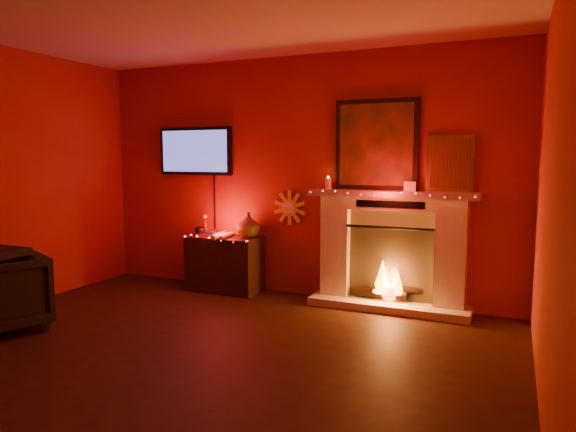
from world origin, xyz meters
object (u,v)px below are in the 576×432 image
Objects in this scene: fireplace at (391,239)px; sunburst_clock at (290,208)px; tv at (196,151)px; console_table at (226,260)px.

fireplace reaches higher than sunburst_clock.
sunburst_clock is (1.25, 0.03, -0.65)m from tv.
tv reaches higher than console_table.
fireplace is 1.23m from sunburst_clock.
fireplace is 2.32× the size of console_table.
console_table is at bearing -176.28° from fireplace.
fireplace is 1.95m from console_table.
tv is 1.32× the size of console_table.
tv is 1.41m from sunburst_clock.
tv is 3.10× the size of sunburst_clock.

